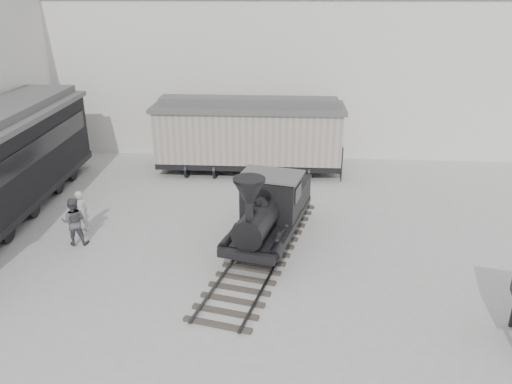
# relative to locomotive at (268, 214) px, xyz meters

# --- Properties ---
(ground) EXTENTS (90.00, 90.00, 0.00)m
(ground) POSITION_rel_locomotive_xyz_m (-1.15, -3.73, -1.18)
(ground) COLOR #9E9E9B
(north_wall) EXTENTS (34.00, 2.51, 11.00)m
(north_wall) POSITION_rel_locomotive_xyz_m (-1.15, 11.26, 4.38)
(north_wall) COLOR silver
(north_wall) RESTS_ON ground
(locomotive) EXTENTS (3.92, 9.23, 3.19)m
(locomotive) POSITION_rel_locomotive_xyz_m (0.00, 0.00, 0.00)
(locomotive) COLOR #38332D
(locomotive) RESTS_ON ground
(boxcar) EXTENTS (9.15, 2.95, 3.73)m
(boxcar) POSITION_rel_locomotive_xyz_m (-1.37, 7.53, 0.78)
(boxcar) COLOR black
(boxcar) RESTS_ON ground
(visitor_a) EXTENTS (0.71, 0.70, 1.65)m
(visitor_a) POSITION_rel_locomotive_xyz_m (-7.00, 0.41, -0.35)
(visitor_a) COLOR #BAB8B2
(visitor_a) RESTS_ON ground
(visitor_b) EXTENTS (0.96, 0.80, 1.76)m
(visitor_b) POSITION_rel_locomotive_xyz_m (-6.83, -0.53, -0.30)
(visitor_b) COLOR #4C4C53
(visitor_b) RESTS_ON ground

